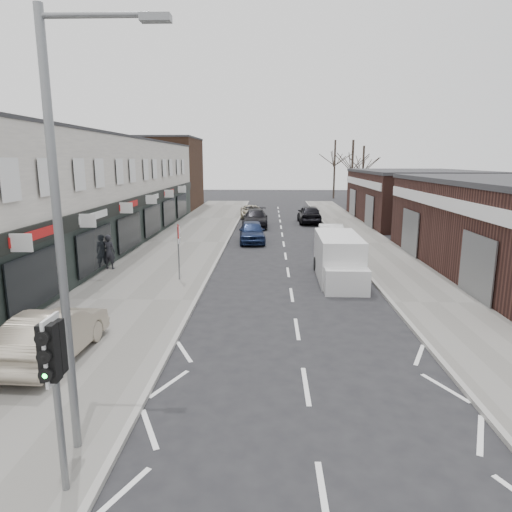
# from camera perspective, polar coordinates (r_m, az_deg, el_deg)

# --- Properties ---
(ground) EXTENTS (160.00, 160.00, 0.00)m
(ground) POSITION_cam_1_polar(r_m,az_deg,el_deg) (10.41, 7.14, -20.95)
(ground) COLOR black
(ground) RESTS_ON ground
(pavement_left) EXTENTS (5.50, 64.00, 0.12)m
(pavement_left) POSITION_cam_1_polar(r_m,az_deg,el_deg) (31.74, -8.80, 1.66)
(pavement_left) COLOR slate
(pavement_left) RESTS_ON ground
(pavement_right) EXTENTS (3.50, 64.00, 0.12)m
(pavement_right) POSITION_cam_1_polar(r_m,az_deg,el_deg) (31.91, 13.86, 1.51)
(pavement_right) COLOR slate
(pavement_right) RESTS_ON ground
(shop_terrace_left) EXTENTS (8.00, 41.00, 7.10)m
(shop_terrace_left) POSITION_cam_1_polar(r_m,az_deg,el_deg) (30.94, -22.35, 7.17)
(shop_terrace_left) COLOR silver
(shop_terrace_left) RESTS_ON ground
(brick_block_far) EXTENTS (8.00, 10.00, 8.00)m
(brick_block_far) POSITION_cam_1_polar(r_m,az_deg,el_deg) (55.18, -11.55, 9.99)
(brick_block_far) COLOR #41291B
(brick_block_far) RESTS_ON ground
(right_unit_far) EXTENTS (10.00, 16.00, 4.50)m
(right_unit_far) POSITION_cam_1_polar(r_m,az_deg,el_deg) (44.89, 19.34, 6.93)
(right_unit_far) COLOR #3A1F1A
(right_unit_far) RESTS_ON ground
(tree_far_a) EXTENTS (3.60, 3.60, 8.00)m
(tree_far_a) POSITION_cam_1_polar(r_m,az_deg,el_deg) (57.84, 11.74, 6.08)
(tree_far_a) COLOR #382D26
(tree_far_a) RESTS_ON ground
(tree_far_b) EXTENTS (3.60, 3.60, 7.50)m
(tree_far_b) POSITION_cam_1_polar(r_m,az_deg,el_deg) (64.17, 13.04, 6.58)
(tree_far_b) COLOR #382D26
(tree_far_b) RESTS_ON ground
(tree_far_c) EXTENTS (3.60, 3.60, 8.50)m
(tree_far_c) POSITION_cam_1_polar(r_m,az_deg,el_deg) (69.58, 9.65, 7.11)
(tree_far_c) COLOR #382D26
(tree_far_c) RESTS_ON ground
(traffic_light) EXTENTS (0.28, 0.60, 3.10)m
(traffic_light) POSITION_cam_1_polar(r_m,az_deg,el_deg) (8.19, -23.98, -12.32)
(traffic_light) COLOR slate
(traffic_light) RESTS_ON pavement_left
(street_lamp) EXTENTS (2.23, 0.22, 8.00)m
(street_lamp) POSITION_cam_1_polar(r_m,az_deg,el_deg) (8.74, -22.54, 4.35)
(street_lamp) COLOR slate
(street_lamp) RESTS_ON pavement_left
(warning_sign) EXTENTS (0.12, 0.80, 2.70)m
(warning_sign) POSITION_cam_1_polar(r_m,az_deg,el_deg) (21.41, -9.62, 2.52)
(warning_sign) COLOR slate
(warning_sign) RESTS_ON pavement_left
(white_van) EXTENTS (2.00, 5.50, 2.13)m
(white_van) POSITION_cam_1_polar(r_m,az_deg,el_deg) (22.08, 10.29, -0.37)
(white_van) COLOR silver
(white_van) RESTS_ON ground
(sedan_on_pavement) EXTENTS (1.68, 4.39, 1.43)m
(sedan_on_pavement) POSITION_cam_1_polar(r_m,az_deg,el_deg) (14.21, -24.02, -8.91)
(sedan_on_pavement) COLOR gray
(sedan_on_pavement) RESTS_ON pavement_left
(pedestrian) EXTENTS (0.70, 0.51, 1.79)m
(pedestrian) POSITION_cam_1_polar(r_m,az_deg,el_deg) (24.57, -17.90, 0.50)
(pedestrian) COLOR black
(pedestrian) RESTS_ON pavement_left
(parked_car_left_a) EXTENTS (2.04, 4.47, 1.49)m
(parked_car_left_a) POSITION_cam_1_polar(r_m,az_deg,el_deg) (31.74, -0.52, 3.06)
(parked_car_left_a) COLOR #162244
(parked_car_left_a) RESTS_ON ground
(parked_car_left_b) EXTENTS (2.14, 5.16, 1.49)m
(parked_car_left_b) POSITION_cam_1_polar(r_m,az_deg,el_deg) (39.02, -0.08, 4.72)
(parked_car_left_b) COLOR black
(parked_car_left_b) RESTS_ON ground
(parked_car_left_c) EXTENTS (2.36, 4.57, 1.23)m
(parked_car_left_c) POSITION_cam_1_polar(r_m,az_deg,el_deg) (45.35, -0.64, 5.57)
(parked_car_left_c) COLOR #B5AB91
(parked_car_left_c) RESTS_ON ground
(parked_car_right_a) EXTENTS (1.90, 4.61, 1.49)m
(parked_car_right_a) POSITION_cam_1_polar(r_m,az_deg,el_deg) (30.90, 9.27, 2.65)
(parked_car_right_a) COLOR silver
(parked_car_right_a) RESTS_ON ground
(parked_car_right_b) EXTENTS (1.99, 4.87, 1.66)m
(parked_car_right_b) POSITION_cam_1_polar(r_m,az_deg,el_deg) (41.74, 6.68, 5.23)
(parked_car_right_b) COLOR black
(parked_car_right_b) RESTS_ON ground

